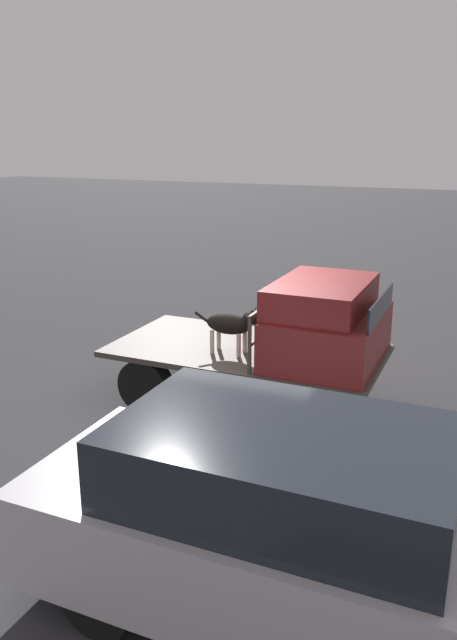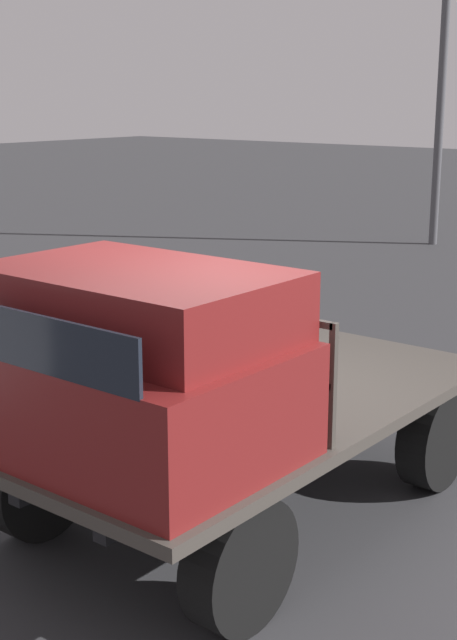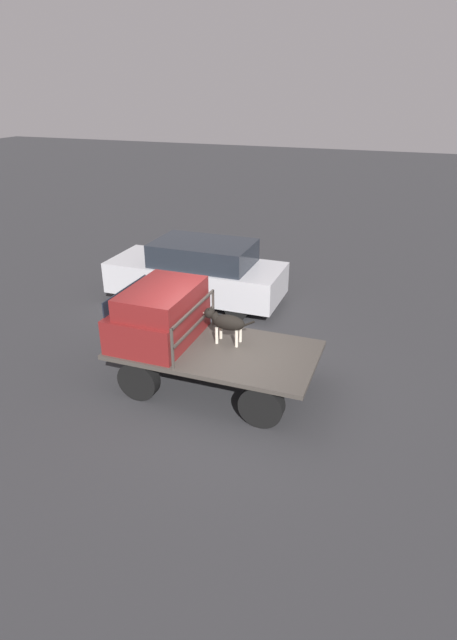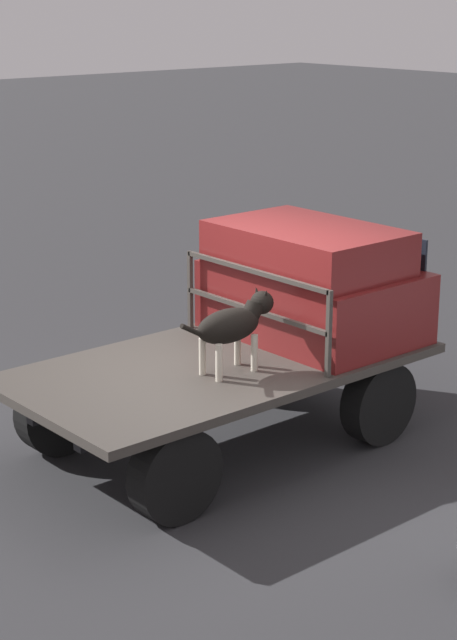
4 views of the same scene
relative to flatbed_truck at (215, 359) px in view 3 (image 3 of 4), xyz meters
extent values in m
plane|color=#2D2D30|center=(0.00, 0.00, -0.60)|extent=(80.00, 80.00, 0.00)
cylinder|color=black|center=(1.17, 0.85, -0.22)|extent=(0.77, 0.24, 0.77)
cylinder|color=black|center=(1.17, -0.85, -0.22)|extent=(0.77, 0.24, 0.77)
cylinder|color=black|center=(-1.17, 0.85, -0.22)|extent=(0.77, 0.24, 0.77)
cylinder|color=black|center=(-1.17, -0.85, -0.22)|extent=(0.77, 0.24, 0.77)
cube|color=black|center=(0.00, 0.35, 0.06)|extent=(3.46, 0.10, 0.18)
cube|color=black|center=(0.00, -0.35, 0.06)|extent=(3.46, 0.10, 0.18)
cube|color=#3D3833|center=(0.00, 0.00, 0.19)|extent=(3.76, 2.01, 0.08)
cube|color=maroon|center=(1.15, 0.00, 0.56)|extent=(1.35, 1.89, 0.66)
cube|color=maroon|center=(1.05, 0.00, 1.09)|extent=(1.15, 1.74, 0.40)
cube|color=black|center=(1.82, 0.00, 1.03)|extent=(0.02, 1.55, 0.30)
cube|color=#3D3833|center=(0.41, 0.93, 0.61)|extent=(0.04, 0.04, 0.76)
cube|color=#3D3833|center=(0.41, -0.93, 0.61)|extent=(0.04, 0.04, 0.76)
cube|color=#3D3833|center=(0.41, 0.00, 0.97)|extent=(0.04, 1.85, 0.04)
cube|color=#3D3833|center=(0.41, 0.00, 0.61)|extent=(0.04, 1.85, 0.04)
cylinder|color=beige|center=(0.04, -0.19, 0.39)|extent=(0.06, 0.06, 0.32)
cylinder|color=beige|center=(0.04, -0.40, 0.39)|extent=(0.06, 0.06, 0.32)
cylinder|color=beige|center=(-0.35, -0.19, 0.39)|extent=(0.06, 0.06, 0.32)
cylinder|color=beige|center=(-0.35, -0.40, 0.39)|extent=(0.06, 0.06, 0.32)
ellipsoid|color=black|center=(-0.15, -0.30, 0.65)|extent=(0.64, 0.29, 0.29)
sphere|color=beige|center=(0.02, -0.30, 0.60)|extent=(0.13, 0.13, 0.13)
cylinder|color=black|center=(0.12, -0.30, 0.73)|extent=(0.21, 0.16, 0.20)
sphere|color=black|center=(0.23, -0.30, 0.78)|extent=(0.20, 0.20, 0.20)
cone|color=beige|center=(0.31, -0.30, 0.77)|extent=(0.11, 0.11, 0.11)
cone|color=black|center=(0.22, -0.24, 0.87)|extent=(0.06, 0.08, 0.10)
cone|color=black|center=(0.22, -0.35, 0.87)|extent=(0.06, 0.08, 0.10)
cylinder|color=black|center=(-0.53, -0.30, 0.68)|extent=(0.27, 0.04, 0.18)
cylinder|color=black|center=(3.45, -2.98, -0.30)|extent=(0.60, 0.20, 0.60)
cylinder|color=black|center=(3.45, -4.50, -0.30)|extent=(0.60, 0.20, 0.60)
cylinder|color=black|center=(0.62, -2.98, -0.30)|extent=(0.60, 0.20, 0.60)
cylinder|color=black|center=(0.62, -4.50, -0.30)|extent=(0.60, 0.20, 0.60)
cube|color=#B7B7BC|center=(2.03, -3.74, 0.06)|extent=(4.56, 1.80, 0.80)
cube|color=#1E232B|center=(1.80, -3.74, 0.75)|extent=(2.51, 1.62, 0.58)
camera|label=1|loc=(3.11, -7.72, 3.10)|focal=35.00mm
camera|label=2|loc=(4.59, 3.51, 2.25)|focal=50.00mm
camera|label=3|loc=(-3.05, 7.55, 4.65)|focal=28.00mm
camera|label=4|loc=(-5.74, -6.82, 3.33)|focal=60.00mm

